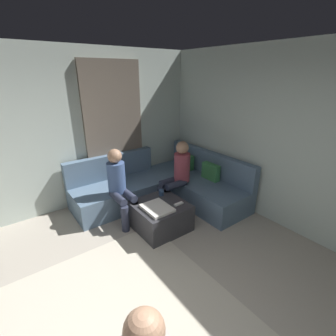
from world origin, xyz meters
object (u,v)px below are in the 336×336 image
(game_remote, at_px, (179,204))
(person_on_couch_back, at_px, (178,172))
(ottoman, at_px, (160,216))
(person_on_couch_side, at_px, (120,184))
(coffee_mug, at_px, (161,193))
(sectional_couch, at_px, (164,186))

(game_remote, height_order, person_on_couch_back, person_on_couch_back)
(ottoman, relative_size, person_on_couch_side, 0.63)
(coffee_mug, bearing_deg, game_remote, 5.71)
(game_remote, distance_m, person_on_couch_back, 0.73)
(ottoman, bearing_deg, person_on_couch_side, -145.26)
(sectional_couch, height_order, person_on_couch_back, person_on_couch_back)
(coffee_mug, height_order, person_on_couch_back, person_on_couch_back)
(coffee_mug, xyz_separation_m, person_on_couch_side, (-0.33, -0.56, 0.19))
(person_on_couch_back, bearing_deg, game_remote, 142.96)
(sectional_couch, distance_m, person_on_couch_side, 1.05)
(ottoman, bearing_deg, sectional_couch, 140.14)
(sectional_couch, bearing_deg, game_remote, -22.55)
(ottoman, relative_size, game_remote, 5.07)
(ottoman, xyz_separation_m, coffee_mug, (-0.22, 0.18, 0.26))
(sectional_couch, relative_size, game_remote, 17.00)
(sectional_couch, relative_size, person_on_couch_back, 2.12)
(sectional_couch, relative_size, coffee_mug, 26.84)
(person_on_couch_side, bearing_deg, sectional_couch, -171.35)
(sectional_couch, xyz_separation_m, person_on_couch_back, (0.32, 0.06, 0.38))
(coffee_mug, distance_m, person_on_couch_back, 0.52)
(coffee_mug, relative_size, person_on_couch_side, 0.08)
(coffee_mug, relative_size, game_remote, 0.63)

